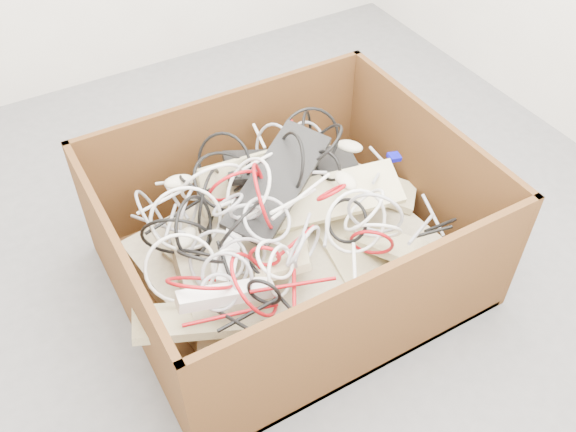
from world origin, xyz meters
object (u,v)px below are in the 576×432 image
cardboard_box (287,252)px  vga_plug (394,157)px  power_strip_left (233,242)px  power_strip_right (226,294)px

cardboard_box → vga_plug: size_ratio=27.40×
cardboard_box → vga_plug: bearing=5.5°
cardboard_box → vga_plug: cardboard_box is taller
cardboard_box → power_strip_left: (-0.23, -0.04, 0.22)m
vga_plug → cardboard_box: bearing=-166.6°
cardboard_box → power_strip_left: 0.32m
cardboard_box → power_strip_right: 0.46m
power_strip_right → vga_plug: bearing=27.2°
power_strip_left → vga_plug: 0.73m
power_strip_right → vga_plug: size_ratio=6.70×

